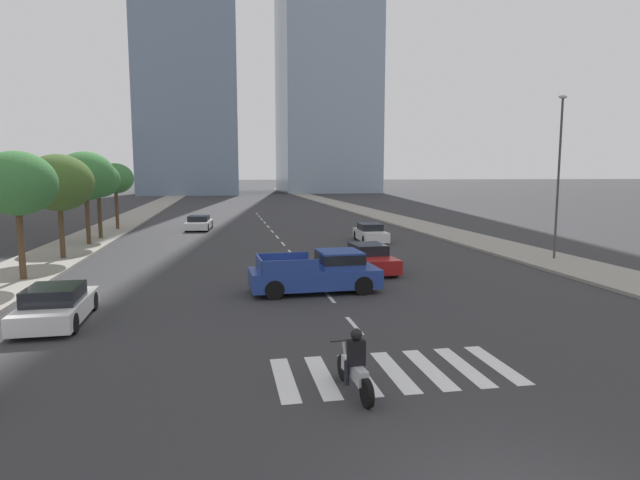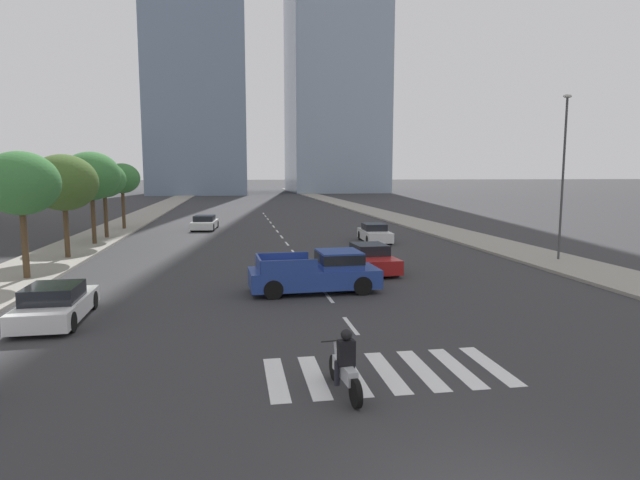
# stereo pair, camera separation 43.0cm
# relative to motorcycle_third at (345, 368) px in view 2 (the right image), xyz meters

# --- Properties ---
(sidewalk_east) EXTENTS (4.00, 260.00, 0.15)m
(sidewalk_east) POSITION_rel_motorcycle_third_xyz_m (14.89, 25.48, -0.51)
(sidewalk_east) COLOR gray
(sidewalk_east) RESTS_ON ground
(sidewalk_west) EXTENTS (4.00, 260.00, 0.15)m
(sidewalk_west) POSITION_rel_motorcycle_third_xyz_m (-12.35, 25.48, -0.51)
(sidewalk_west) COLOR gray
(sidewalk_west) RESTS_ON ground
(crosswalk_near) EXTENTS (5.85, 2.77, 0.01)m
(crosswalk_near) POSITION_rel_motorcycle_third_xyz_m (1.27, 1.06, -0.58)
(crosswalk_near) COLOR silver
(crosswalk_near) RESTS_ON ground
(lane_divider_center) EXTENTS (0.14, 50.00, 0.01)m
(lane_divider_center) POSITION_rel_motorcycle_third_xyz_m (1.27, 29.06, -0.58)
(lane_divider_center) COLOR silver
(lane_divider_center) RESTS_ON ground
(motorcycle_third) EXTENTS (0.70, 2.12, 1.49)m
(motorcycle_third) POSITION_rel_motorcycle_third_xyz_m (0.00, 0.00, 0.00)
(motorcycle_third) COLOR black
(motorcycle_third) RESTS_ON ground
(pickup_truck) EXTENTS (5.30, 2.30, 1.67)m
(pickup_truck) POSITION_rel_motorcycle_third_xyz_m (1.11, 10.01, 0.23)
(pickup_truck) COLOR navy
(pickup_truck) RESTS_ON ground
(sedan_white_0) EXTENTS (1.92, 4.36, 1.29)m
(sedan_white_0) POSITION_rel_motorcycle_third_xyz_m (7.47, 25.00, 0.01)
(sedan_white_0) COLOR silver
(sedan_white_0) RESTS_ON ground
(sedan_white_1) EXTENTS (1.91, 4.27, 1.24)m
(sedan_white_1) POSITION_rel_motorcycle_third_xyz_m (-8.12, 7.10, -0.01)
(sedan_white_1) COLOR silver
(sedan_white_1) RESTS_ON ground
(sedan_white_2) EXTENTS (2.27, 4.47, 1.24)m
(sedan_white_2) POSITION_rel_motorcycle_third_xyz_m (-4.77, 35.34, -0.01)
(sedan_white_2) COLOR silver
(sedan_white_2) RESTS_ON ground
(sedan_red_3) EXTENTS (1.99, 4.47, 1.33)m
(sedan_red_3) POSITION_rel_motorcycle_third_xyz_m (4.31, 14.15, 0.03)
(sedan_red_3) COLOR maroon
(sedan_red_3) RESTS_ON ground
(street_lamp_east) EXTENTS (0.50, 0.24, 8.81)m
(street_lamp_east) POSITION_rel_motorcycle_third_xyz_m (15.19, 15.18, 4.58)
(street_lamp_east) COLOR #3F3F42
(street_lamp_east) RESTS_ON sidewalk_east
(street_tree_nearest) EXTENTS (3.30, 3.30, 5.63)m
(street_tree_nearest) POSITION_rel_motorcycle_third_xyz_m (-11.55, 14.28, 3.78)
(street_tree_nearest) COLOR #4C3823
(street_tree_nearest) RESTS_ON sidewalk_west
(street_tree_second) EXTENTS (3.65, 3.65, 5.71)m
(street_tree_second) POSITION_rel_motorcycle_third_xyz_m (-11.55, 20.30, 3.71)
(street_tree_second) COLOR #4C3823
(street_tree_second) RESTS_ON sidewalk_west
(street_tree_third) EXTENTS (3.75, 3.75, 6.08)m
(street_tree_third) POSITION_rel_motorcycle_third_xyz_m (-11.55, 26.17, 4.04)
(street_tree_third) COLOR #4C3823
(street_tree_third) RESTS_ON sidewalk_west
(street_tree_fourth) EXTENTS (3.07, 3.07, 5.52)m
(street_tree_fourth) POSITION_rel_motorcycle_third_xyz_m (-11.55, 29.68, 3.76)
(street_tree_fourth) COLOR #4C3823
(street_tree_fourth) RESTS_ON sidewalk_west
(street_tree_fifth) EXTENTS (2.96, 2.96, 5.50)m
(street_tree_fifth) POSITION_rel_motorcycle_third_xyz_m (-11.55, 36.07, 3.78)
(street_tree_fifth) COLOR #4C3823
(street_tree_fifth) RESTS_ON sidewalk_west
(office_tower_left_skyline) EXTENTS (21.72, 28.21, 87.72)m
(office_tower_left_skyline) POSITION_rel_motorcycle_third_xyz_m (-10.03, 119.91, 39.66)
(office_tower_left_skyline) COLOR slate
(office_tower_left_skyline) RESTS_ON ground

